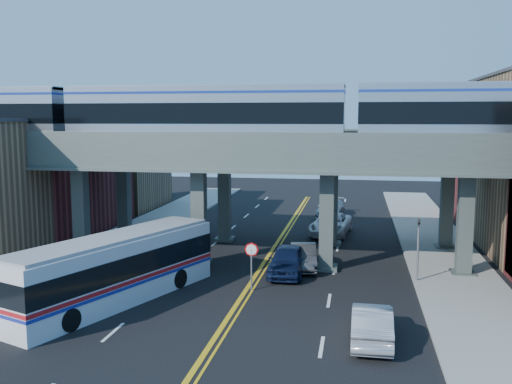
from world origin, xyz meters
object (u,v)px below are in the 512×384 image
(car_lane_a, at_px, (287,260))
(car_parked_curb, at_px, (372,323))
(transit_train, at_px, (205,114))
(transit_bus, at_px, (115,270))
(car_lane_b, at_px, (303,257))
(car_lane_d, at_px, (330,208))
(car_lane_c, at_px, (331,224))
(stop_sign, at_px, (251,259))
(traffic_signal, at_px, (418,243))

(car_lane_a, height_order, car_parked_curb, car_lane_a)
(car_lane_a, bearing_deg, transit_train, 164.09)
(transit_bus, distance_m, car_lane_b, 11.92)
(car_lane_d, distance_m, car_parked_curb, 30.17)
(car_lane_a, relative_size, car_lane_c, 0.84)
(transit_bus, relative_size, car_lane_c, 2.13)
(transit_train, height_order, stop_sign, transit_train)
(car_lane_a, xyz_separation_m, car_lane_b, (0.81, 1.52, -0.11))
(car_lane_b, xyz_separation_m, car_lane_d, (0.75, 18.98, 0.05))
(car_lane_d, bearing_deg, car_lane_b, -86.17)
(stop_sign, height_order, car_parked_curb, stop_sign)
(car_lane_d, bearing_deg, transit_bus, -103.20)
(car_lane_b, bearing_deg, transit_train, 173.34)
(stop_sign, height_order, car_lane_b, stop_sign)
(stop_sign, bearing_deg, transit_bus, -154.48)
(transit_bus, height_order, car_lane_b, transit_bus)
(transit_bus, relative_size, car_lane_b, 2.84)
(traffic_signal, relative_size, car_parked_curb, 0.87)
(transit_train, relative_size, car_lane_b, 11.72)
(car_lane_a, relative_size, car_lane_b, 1.12)
(car_lane_c, bearing_deg, traffic_signal, -60.32)
(stop_sign, xyz_separation_m, car_lane_a, (1.50, 3.50, -0.91))
(stop_sign, relative_size, car_parked_curb, 0.56)
(car_lane_d, bearing_deg, traffic_signal, -68.36)
(transit_bus, xyz_separation_m, car_lane_c, (9.89, 18.76, -0.83))
(car_lane_a, bearing_deg, car_lane_b, 61.73)
(car_lane_b, bearing_deg, stop_sign, -121.53)
(stop_sign, relative_size, car_lane_b, 0.59)
(traffic_signal, bearing_deg, stop_sign, -161.37)
(transit_train, xyz_separation_m, car_lane_c, (7.30, 10.70, -8.65))
(traffic_signal, bearing_deg, car_lane_c, 113.10)
(transit_bus, xyz_separation_m, car_parked_curb, (12.61, -2.96, -0.89))
(traffic_signal, height_order, car_lane_c, traffic_signal)
(car_lane_b, bearing_deg, traffic_signal, -23.76)
(car_lane_c, bearing_deg, transit_train, -117.73)
(traffic_signal, xyz_separation_m, transit_bus, (-15.31, -6.06, -0.64))
(car_lane_b, xyz_separation_m, car_lane_c, (1.17, 10.69, 0.09))
(transit_bus, bearing_deg, car_lane_c, -6.72)
(car_parked_curb, bearing_deg, car_lane_b, -70.16)
(stop_sign, bearing_deg, car_lane_b, 65.25)
(transit_bus, bearing_deg, car_lane_a, -29.26)
(transit_bus, height_order, car_lane_a, transit_bus)
(transit_bus, bearing_deg, transit_train, 3.27)
(transit_bus, bearing_deg, stop_sign, -43.39)
(car_lane_a, bearing_deg, transit_bus, -140.47)
(car_lane_d, bearing_deg, car_lane_c, -81.01)
(stop_sign, distance_m, transit_bus, 7.10)
(stop_sign, xyz_separation_m, transit_bus, (-6.41, -3.06, -0.10))
(stop_sign, height_order, transit_bus, transit_bus)
(car_lane_c, height_order, car_lane_d, car_lane_c)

